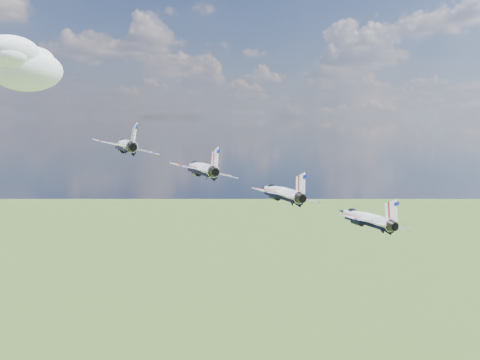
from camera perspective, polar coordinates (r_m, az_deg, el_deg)
cloud_far at (r=325.06m, az=-23.99°, el=11.62°), size 57.44×45.13×22.57m
jet_0 at (r=90.73m, az=-12.19°, el=3.67°), size 13.83×16.91×6.73m
jet_1 at (r=86.51m, az=-4.23°, el=1.28°), size 13.83×16.91×6.73m
jet_2 at (r=84.26m, az=4.34°, el=-1.32°), size 13.83×16.91×6.73m
jet_3 at (r=84.15m, az=13.16°, el=-3.96°), size 13.83×16.91×6.73m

